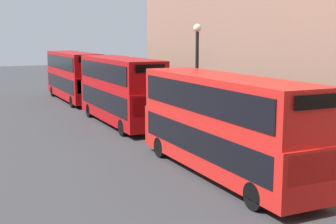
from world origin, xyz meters
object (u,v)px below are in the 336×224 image
(bus_trailing, at_px, (73,74))
(pedestrian, at_px, (108,95))
(bus_second_in_queue, at_px, (223,121))
(bus_third_in_queue, at_px, (120,88))

(bus_trailing, xyz_separation_m, pedestrian, (2.43, -2.57, -1.70))
(bus_second_in_queue, relative_size, bus_trailing, 0.99)
(bus_third_in_queue, bearing_deg, pedestrian, 76.60)
(bus_third_in_queue, distance_m, bus_trailing, 12.77)
(bus_second_in_queue, height_order, bus_trailing, bus_trailing)
(bus_second_in_queue, xyz_separation_m, bus_third_in_queue, (0.00, 13.01, 0.10))
(bus_trailing, relative_size, pedestrian, 6.99)
(bus_second_in_queue, xyz_separation_m, bus_trailing, (0.00, 25.78, 0.08))
(bus_third_in_queue, xyz_separation_m, bus_trailing, (0.00, 12.77, -0.02))
(bus_third_in_queue, relative_size, pedestrian, 6.50)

